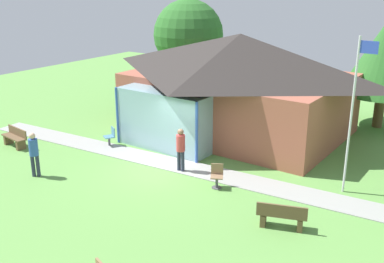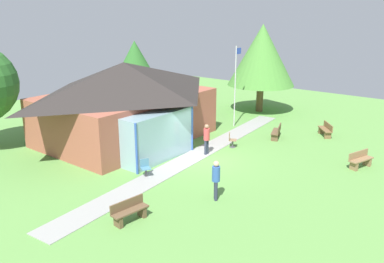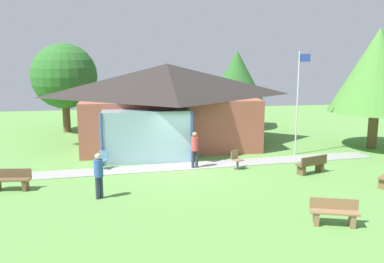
% 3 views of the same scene
% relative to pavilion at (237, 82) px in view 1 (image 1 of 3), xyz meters
% --- Properties ---
extents(ground_plane, '(44.00, 44.00, 0.00)m').
position_rel_pavilion_xyz_m(ground_plane, '(0.13, -5.88, -2.46)').
color(ground_plane, '#609947').
extents(pavilion, '(10.65, 8.58, 4.73)m').
position_rel_pavilion_xyz_m(pavilion, '(0.00, 0.00, 0.00)').
color(pavilion, '#A35642').
rests_on(pavilion, ground_plane).
extents(footpath, '(20.06, 2.88, 0.03)m').
position_rel_pavilion_xyz_m(footpath, '(0.13, -5.14, -2.44)').
color(footpath, '#999993').
rests_on(footpath, ground_plane).
extents(flagpole, '(0.64, 0.08, 5.45)m').
position_rel_pavilion_xyz_m(flagpole, '(6.55, -3.64, 0.56)').
color(flagpole, silver).
rests_on(flagpole, ground_plane).
extents(bench_mid_right, '(1.56, 0.92, 0.84)m').
position_rel_pavilion_xyz_m(bench_mid_right, '(5.80, -7.22, -2.06)').
color(bench_mid_right, brown).
rests_on(bench_mid_right, ground_plane).
extents(bench_mid_left, '(1.54, 0.62, 0.84)m').
position_rel_pavilion_xyz_m(bench_mid_left, '(-6.96, -7.51, -2.06)').
color(bench_mid_left, brown).
rests_on(bench_mid_left, ground_plane).
extents(patio_chair_lawn_spare, '(0.60, 0.60, 0.86)m').
position_rel_pavilion_xyz_m(patio_chair_lawn_spare, '(2.67, -5.91, -2.04)').
color(patio_chair_lawn_spare, '#8C6B4C').
rests_on(patio_chair_lawn_spare, ground_plane).
extents(patio_chair_west, '(0.60, 0.60, 0.86)m').
position_rel_pavilion_xyz_m(patio_chair_west, '(-3.54, -4.99, -2.04)').
color(patio_chair_west, teal).
rests_on(patio_chair_west, ground_plane).
extents(visitor_strolling_lawn, '(0.34, 0.34, 1.74)m').
position_rel_pavilion_xyz_m(visitor_strolling_lawn, '(-3.47, -9.05, -1.44)').
color(visitor_strolling_lawn, '#2D3347').
rests_on(visitor_strolling_lawn, ground_plane).
extents(visitor_on_path, '(0.34, 0.34, 1.74)m').
position_rel_pavilion_xyz_m(visitor_on_path, '(0.75, -5.49, -1.44)').
color(visitor_on_path, '#2D3347').
rests_on(visitor_on_path, ground_plane).
extents(tree_behind_pavilion_left, '(4.36, 4.36, 5.99)m').
position_rel_pavilion_xyz_m(tree_behind_pavilion_left, '(-6.37, 4.96, 1.33)').
color(tree_behind_pavilion_left, brown).
rests_on(tree_behind_pavilion_left, ground_plane).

